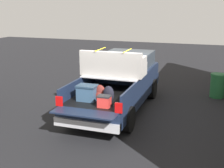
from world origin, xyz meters
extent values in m
plane|color=black|center=(0.00, 0.00, 0.00)|extent=(40.00, 40.00, 0.00)
cube|color=#162138|center=(0.00, 0.00, 0.61)|extent=(5.50, 1.92, 0.48)
cube|color=black|center=(-1.20, 0.00, 0.87)|extent=(2.80, 1.80, 0.04)
cube|color=#162138|center=(-1.20, 0.93, 1.10)|extent=(2.80, 0.06, 0.50)
cube|color=#162138|center=(-1.20, -0.93, 1.10)|extent=(2.80, 0.06, 0.50)
cube|color=#162138|center=(0.17, 0.00, 1.10)|extent=(0.06, 1.80, 0.50)
cube|color=#162138|center=(-2.88, 0.00, 0.87)|extent=(0.55, 1.80, 0.04)
cube|color=#B2B2B7|center=(-0.43, 0.00, 1.37)|extent=(1.25, 1.92, 0.04)
cube|color=#162138|center=(1.35, 0.00, 1.10)|extent=(2.30, 1.92, 0.50)
cube|color=#2D3842|center=(1.25, 0.00, 1.62)|extent=(1.94, 1.76, 0.54)
cube|color=#162138|center=(2.70, 0.00, 1.04)|extent=(0.40, 1.82, 0.38)
cube|color=#B2B2B7|center=(-2.72, 0.00, 0.49)|extent=(0.24, 1.92, 0.24)
cube|color=red|center=(-2.62, 0.88, 1.03)|extent=(0.06, 0.20, 0.28)
cube|color=red|center=(-2.62, -0.88, 1.03)|extent=(0.06, 0.20, 0.28)
cylinder|color=black|center=(1.75, 0.88, 0.39)|extent=(0.79, 0.30, 0.79)
cylinder|color=black|center=(1.75, -0.88, 0.39)|extent=(0.79, 0.30, 0.79)
cylinder|color=black|center=(-1.75, 0.88, 0.39)|extent=(0.79, 0.30, 0.79)
cylinder|color=black|center=(-1.75, -0.88, 0.39)|extent=(0.79, 0.30, 0.79)
cube|color=#335170|center=(-1.90, 0.34, 1.10)|extent=(0.40, 0.55, 0.42)
cube|color=#23394E|center=(-1.90, 0.34, 1.34)|extent=(0.44, 0.59, 0.05)
ellipsoid|color=maroon|center=(-1.76, -0.02, 1.13)|extent=(0.20, 0.34, 0.47)
ellipsoid|color=maroon|center=(-1.87, -0.02, 1.06)|extent=(0.09, 0.24, 0.21)
ellipsoid|color=black|center=(-1.90, -0.34, 1.14)|extent=(0.20, 0.33, 0.51)
ellipsoid|color=black|center=(-2.01, -0.34, 1.07)|extent=(0.09, 0.23, 0.22)
cube|color=red|center=(-2.30, -0.36, 1.04)|extent=(0.26, 0.34, 0.30)
cube|color=#262628|center=(-2.30, -0.36, 1.21)|extent=(0.28, 0.36, 0.04)
cube|color=#9E9993|center=(-0.43, 0.00, 1.60)|extent=(0.87, 2.09, 0.42)
cube|color=#9E9993|center=(-0.78, 0.00, 2.01)|extent=(0.16, 2.09, 0.40)
cube|color=#9E9993|center=(-0.38, 0.95, 1.92)|extent=(0.63, 0.20, 0.22)
cube|color=#9E9993|center=(-0.38, -0.95, 1.92)|extent=(0.63, 0.20, 0.22)
cube|color=yellow|center=(-0.43, 0.47, 2.22)|extent=(0.97, 0.03, 0.02)
cube|color=yellow|center=(-0.43, -0.47, 2.22)|extent=(0.97, 0.03, 0.02)
cylinder|color=#1E592D|center=(2.72, -3.38, 0.45)|extent=(0.56, 0.56, 0.90)
cylinder|color=#1E592D|center=(2.72, -3.38, 0.94)|extent=(0.60, 0.60, 0.08)
camera|label=1|loc=(-9.71, -3.14, 3.66)|focal=47.99mm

